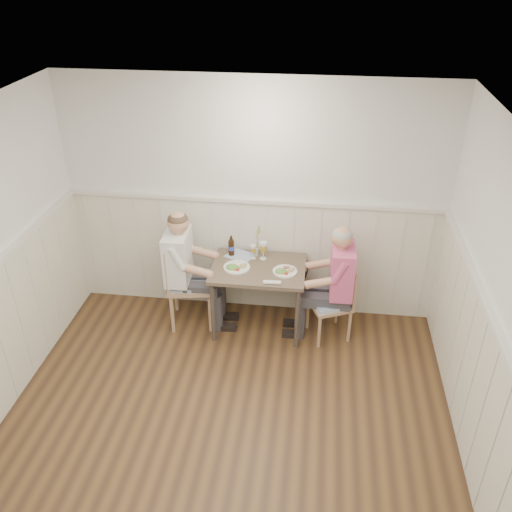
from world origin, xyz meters
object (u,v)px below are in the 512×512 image
at_px(dining_table, 258,275).
at_px(diner_cream, 184,278).
at_px(man_in_pink, 336,291).
at_px(grass_vase, 256,241).
at_px(chair_right, 334,299).
at_px(beer_bottle, 231,247).
at_px(chair_left, 185,279).

bearing_deg(dining_table, diner_cream, -177.60).
xyz_separation_m(man_in_pink, grass_vase, (-0.86, 0.28, 0.38)).
relative_size(chair_right, man_in_pink, 0.63).
bearing_deg(man_in_pink, beer_bottle, 167.24).
height_order(man_in_pink, diner_cream, diner_cream).
bearing_deg(chair_right, chair_left, 178.44).
height_order(dining_table, chair_right, chair_right).
distance_m(dining_table, grass_vase, 0.36).
bearing_deg(dining_table, grass_vase, 102.57).
height_order(chair_right, beer_bottle, beer_bottle).
xyz_separation_m(dining_table, grass_vase, (-0.05, 0.24, 0.27)).
distance_m(man_in_pink, diner_cream, 1.60).
height_order(man_in_pink, beer_bottle, man_in_pink).
relative_size(dining_table, chair_right, 1.17).
xyz_separation_m(diner_cream, beer_bottle, (0.48, 0.25, 0.28)).
xyz_separation_m(chair_left, man_in_pink, (1.60, -0.04, 0.01)).
bearing_deg(grass_vase, dining_table, -77.43).
xyz_separation_m(man_in_pink, beer_bottle, (-1.13, 0.26, 0.30)).
bearing_deg(diner_cream, grass_vase, 20.07).
bearing_deg(grass_vase, beer_bottle, -174.75).
distance_m(chair_right, chair_left, 1.59).
relative_size(chair_right, chair_left, 0.83).
height_order(chair_right, chair_left, chair_left).
bearing_deg(diner_cream, chair_right, -0.40).
xyz_separation_m(chair_right, diner_cream, (-1.59, 0.01, 0.12)).
xyz_separation_m(dining_table, chair_right, (0.80, -0.04, -0.20)).
bearing_deg(dining_table, beer_bottle, 146.06).
bearing_deg(man_in_pink, chair_right, -168.65).
xyz_separation_m(chair_right, grass_vase, (-0.85, 0.28, 0.47)).
relative_size(chair_left, beer_bottle, 4.34).
bearing_deg(man_in_pink, dining_table, 177.02).
bearing_deg(beer_bottle, man_in_pink, -12.76).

